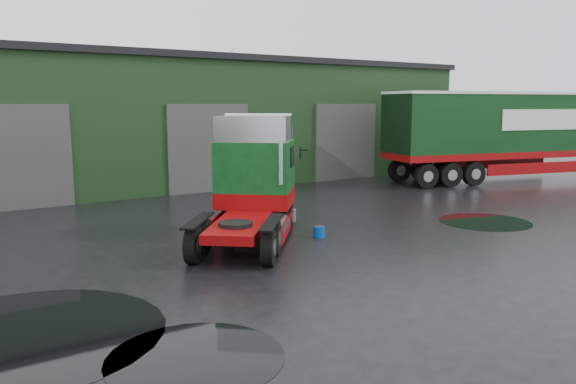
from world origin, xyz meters
The scene contains 9 objects.
ground centered at (0.00, 0.00, 0.00)m, with size 100.00×100.00×0.00m, color black.
warehouse centered at (2.00, 20.00, 3.16)m, with size 32.40×12.40×6.30m.
hero_tractor centered at (-1.40, 4.50, 1.85)m, with size 2.52×5.95×3.69m, color #0E461A, non-canonical shape.
lorry_right centered at (17.00, 9.00, 2.32)m, with size 3.06×17.69×4.65m, color silver, non-canonical shape.
wash_bucket centered at (0.89, 4.06, 0.16)m, with size 0.35×0.35×0.33m, color #063B95.
tree_back_b centered at (10.00, 30.00, 3.75)m, with size 4.40×4.40×7.50m, color black, non-canonical shape.
puddle_0 centered at (-5.66, -1.44, 0.00)m, with size 2.88×2.88×0.01m, color black.
puddle_1 centered at (6.97, 2.69, 0.00)m, with size 3.08×3.08×0.01m, color black.
puddle_2 centered at (-7.83, 1.02, 0.00)m, with size 4.94×4.94×0.01m, color black.
Camera 1 is at (-9.09, -9.30, 4.02)m, focal length 35.00 mm.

